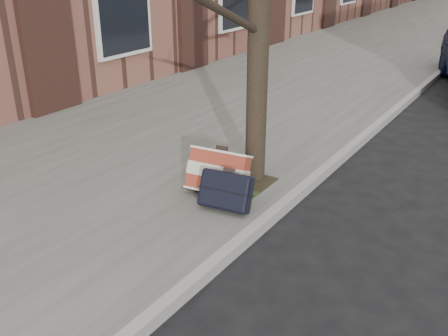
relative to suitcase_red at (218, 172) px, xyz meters
The scene contains 5 objects.
ground 2.21m from the suitcase_red, 24.39° to the right, with size 120.00×120.00×0.00m, color black.
near_sidewalk 14.21m from the suitcase_red, 96.93° to the left, with size 5.00×70.00×0.12m, color slate.
dirt_patch 0.40m from the suitcase_red, 92.79° to the left, with size 0.85×0.85×0.01m, color black.
suitcase_red is the anchor object (origin of this frame).
suitcase_navy 0.38m from the suitcase_red, 42.48° to the right, with size 0.57×0.18×0.41m, color black.
Camera 1 is at (0.94, -3.37, 2.73)m, focal length 40.00 mm.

